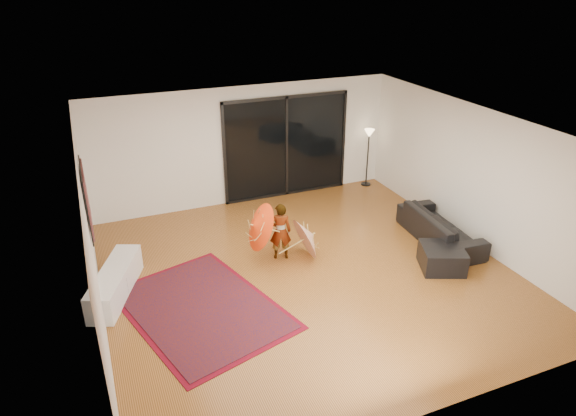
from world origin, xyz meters
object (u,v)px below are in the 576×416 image
ottoman (442,258)px  child (280,231)px  media_console (115,282)px  sofa (440,227)px

ottoman → child: bearing=150.2°
media_console → sofa: (6.20, -0.53, 0.06)m
ottoman → sofa: bearing=54.7°
media_console → ottoman: (5.58, -1.40, -0.03)m
ottoman → child: size_ratio=0.66×
sofa → child: size_ratio=1.87×
media_console → ottoman: media_console is taller
sofa → child: (-3.20, 0.61, 0.25)m
ottoman → child: child is taller
sofa → ottoman: (-0.62, -0.87, -0.09)m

